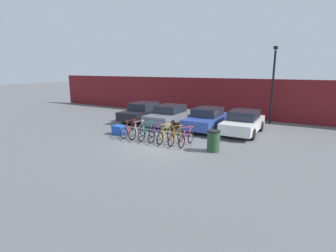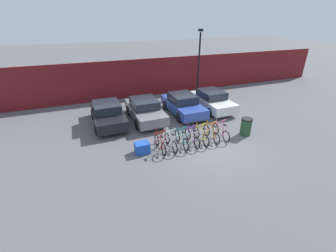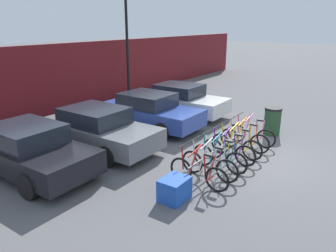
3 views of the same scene
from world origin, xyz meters
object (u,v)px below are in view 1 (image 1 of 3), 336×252
object	(u,v)px
car_black	(143,112)
cargo_crate	(119,130)
trash_bin	(213,141)
bicycle_yellow	(165,135)
bicycle_pink	(186,139)
bicycle_red	(130,130)
car_white	(243,122)
bicycle_orange	(176,137)
bike_rack	(158,132)
lamp_post	(273,81)
bicycle_teal	(147,133)
car_blue	(207,119)
car_grey	(170,115)
bicycle_purple	(157,134)
bicycle_white	(138,132)

from	to	relation	value
car_black	cargo_crate	xyz separation A→B (m)	(1.07, -4.09, -0.42)
car_black	trash_bin	world-z (taller)	car_black
bicycle_yellow	cargo_crate	size ratio (longest dim) A/B	2.44
bicycle_pink	bicycle_red	bearing A→B (deg)	179.11
bicycle_pink	trash_bin	xyz separation A→B (m)	(1.53, -0.23, 0.14)
car_white	bicycle_orange	bearing A→B (deg)	-121.37
bike_rack	car_white	distance (m)	5.37
bike_rack	bicycle_orange	distance (m)	1.22
bicycle_red	trash_bin	bearing A→B (deg)	0.08
bike_rack	lamp_post	world-z (taller)	lamp_post
bicycle_teal	cargo_crate	bearing A→B (deg)	174.22
car_white	car_black	bearing A→B (deg)	178.80
bicycle_yellow	car_blue	size ratio (longest dim) A/B	0.41
bicycle_teal	bicycle_orange	world-z (taller)	same
car_blue	lamp_post	world-z (taller)	lamp_post
bicycle_teal	car_grey	size ratio (longest dim) A/B	0.40
bicycle_purple	trash_bin	bearing A→B (deg)	-2.91
car_white	trash_bin	xyz separation A→B (m)	(-0.34, -4.28, -0.17)
bicycle_white	bicycle_purple	distance (m)	1.24
bicycle_purple	cargo_crate	world-z (taller)	bicycle_purple
bicycle_white	bicycle_pink	bearing A→B (deg)	-3.38
bicycle_purple	bicycle_red	bearing A→B (deg)	-179.01
car_black	car_blue	xyz separation A→B (m)	(5.15, -0.17, 0.00)
bike_rack	bicycle_pink	size ratio (longest dim) A/B	2.44
bicycle_white	trash_bin	world-z (taller)	bicycle_white
car_white	lamp_post	size ratio (longest dim) A/B	0.77
bicycle_purple	bike_rack	bearing A→B (deg)	96.53
bicycle_white	car_black	bearing A→B (deg)	118.03
bicycle_yellow	car_blue	xyz separation A→B (m)	(0.79, 4.04, 0.31)
bicycle_teal	car_white	xyz separation A→B (m)	(4.30, 4.05, 0.31)
trash_bin	cargo_crate	bearing A→B (deg)	176.70
car_white	lamp_post	world-z (taller)	lamp_post
bicycle_purple	bicycle_pink	world-z (taller)	same
lamp_post	bicycle_white	bearing A→B (deg)	-126.29
lamp_post	bike_rack	bearing A→B (deg)	-120.61
car_grey	car_blue	bearing A→B (deg)	0.12
bicycle_white	bicycle_purple	xyz separation A→B (m)	(1.24, 0.00, 0.00)
bicycle_teal	bicycle_white	bearing A→B (deg)	177.57
bicycle_purple	car_blue	xyz separation A→B (m)	(1.33, 4.04, 0.31)
bicycle_yellow	car_grey	bearing A→B (deg)	112.19
trash_bin	bicycle_yellow	bearing A→B (deg)	175.35
car_grey	trash_bin	world-z (taller)	car_grey
bicycle_red	lamp_post	world-z (taller)	lamp_post
bike_rack	cargo_crate	distance (m)	2.73
car_grey	car_white	xyz separation A→B (m)	(5.10, 0.02, -0.00)
bicycle_teal	car_blue	xyz separation A→B (m)	(1.96, 4.04, 0.31)
bicycle_orange	car_grey	world-z (taller)	car_grey
bicycle_red	car_white	size ratio (longest dim) A/B	0.41
bicycle_teal	bicycle_purple	size ratio (longest dim) A/B	1.00
car_blue	trash_bin	size ratio (longest dim) A/B	4.07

